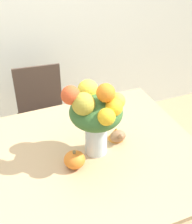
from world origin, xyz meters
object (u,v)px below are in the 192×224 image
(dining_chair_near_window, at_px, (43,116))
(pumpkin, at_px, (75,160))
(turkey_figurine, at_px, (117,135))
(flower_vase, at_px, (96,114))

(dining_chair_near_window, bearing_deg, pumpkin, -85.70)
(pumpkin, xyz_separation_m, turkey_figurine, (0.32, 0.12, -0.01))
(dining_chair_near_window, bearing_deg, turkey_figurine, -65.83)
(pumpkin, bearing_deg, flower_vase, 23.77)
(dining_chair_near_window, bearing_deg, flower_vase, -76.44)
(flower_vase, xyz_separation_m, pumpkin, (-0.15, -0.07, -0.23))
(flower_vase, xyz_separation_m, turkey_figurine, (0.16, 0.05, -0.23))
(turkey_figurine, distance_m, dining_chair_near_window, 0.99)
(turkey_figurine, relative_size, dining_chair_near_window, 0.15)
(pumpkin, height_order, turkey_figurine, pumpkin)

